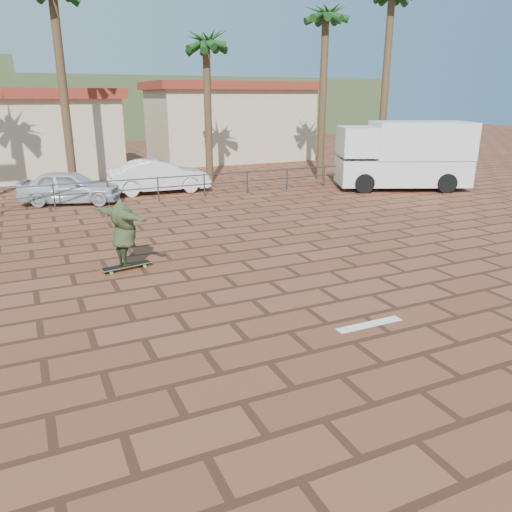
{
  "coord_description": "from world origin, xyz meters",
  "views": [
    {
      "loc": [
        -4.88,
        -8.12,
        4.15
      ],
      "look_at": [
        -0.52,
        1.31,
        0.8
      ],
      "focal_mm": 35.0,
      "sensor_mm": 36.0,
      "label": 1
    }
  ],
  "objects_px": {
    "longboard": "(126,266)",
    "car_silver": "(70,187)",
    "campervan": "(404,154)",
    "car_white": "(159,176)",
    "skateboarder": "(124,233)"
  },
  "relations": [
    {
      "from": "longboard",
      "to": "car_silver",
      "type": "xyz_separation_m",
      "value": [
        -0.43,
        9.1,
        0.57
      ]
    },
    {
      "from": "campervan",
      "to": "car_silver",
      "type": "distance_m",
      "value": 14.68
    },
    {
      "from": "car_silver",
      "to": "campervan",
      "type": "bearing_deg",
      "value": -81.07
    },
    {
      "from": "car_silver",
      "to": "car_white",
      "type": "distance_m",
      "value": 3.94
    },
    {
      "from": "skateboarder",
      "to": "car_silver",
      "type": "relative_size",
      "value": 0.53
    },
    {
      "from": "skateboarder",
      "to": "car_silver",
      "type": "bearing_deg",
      "value": -21.47
    },
    {
      "from": "longboard",
      "to": "campervan",
      "type": "relative_size",
      "value": 0.2
    },
    {
      "from": "skateboarder",
      "to": "campervan",
      "type": "relative_size",
      "value": 0.33
    },
    {
      "from": "longboard",
      "to": "campervan",
      "type": "height_order",
      "value": "campervan"
    },
    {
      "from": "campervan",
      "to": "car_silver",
      "type": "xyz_separation_m",
      "value": [
        -14.36,
        2.9,
        -0.93
      ]
    },
    {
      "from": "longboard",
      "to": "car_silver",
      "type": "distance_m",
      "value": 9.12
    },
    {
      "from": "campervan",
      "to": "car_silver",
      "type": "bearing_deg",
      "value": -167.43
    },
    {
      "from": "longboard",
      "to": "campervan",
      "type": "xyz_separation_m",
      "value": [
        13.93,
        6.2,
        1.49
      ]
    },
    {
      "from": "car_white",
      "to": "skateboarder",
      "type": "bearing_deg",
      "value": 163.96
    },
    {
      "from": "skateboarder",
      "to": "campervan",
      "type": "height_order",
      "value": "campervan"
    }
  ]
}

